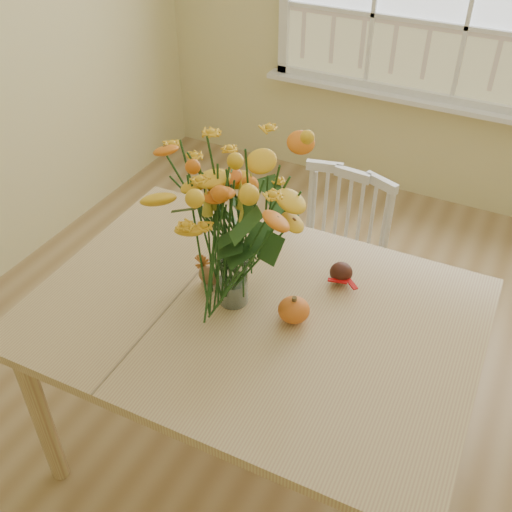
% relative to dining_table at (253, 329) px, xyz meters
% --- Properties ---
extents(floor, '(4.00, 4.50, 0.01)m').
position_rel_dining_table_xyz_m(floor, '(0.18, 0.08, -0.72)').
color(floor, '#9B784B').
rests_on(floor, ground).
extents(dining_table, '(1.53, 1.11, 0.81)m').
position_rel_dining_table_xyz_m(dining_table, '(0.00, 0.00, 0.00)').
color(dining_table, tan).
rests_on(dining_table, floor).
extents(windsor_chair, '(0.45, 0.43, 0.91)m').
position_rel_dining_table_xyz_m(windsor_chair, '(0.03, 0.76, -0.20)').
color(windsor_chair, white).
rests_on(windsor_chair, floor).
extents(flower_vase, '(0.48, 0.48, 0.57)m').
position_rel_dining_table_xyz_m(flower_vase, '(-0.08, 0.01, 0.43)').
color(flower_vase, white).
rests_on(flower_vase, dining_table).
extents(pumpkin, '(0.11, 0.11, 0.08)m').
position_rel_dining_table_xyz_m(pumpkin, '(0.14, 0.02, 0.13)').
color(pumpkin, orange).
rests_on(pumpkin, dining_table).
extents(turkey_figurine, '(0.09, 0.07, 0.11)m').
position_rel_dining_table_xyz_m(turkey_figurine, '(-0.20, 0.05, 0.14)').
color(turkey_figurine, '#CCB78C').
rests_on(turkey_figurine, dining_table).
extents(dark_gourd, '(0.13, 0.10, 0.07)m').
position_rel_dining_table_xyz_m(dark_gourd, '(0.21, 0.28, 0.13)').
color(dark_gourd, '#38160F').
rests_on(dark_gourd, dining_table).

